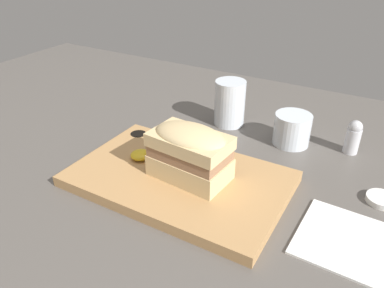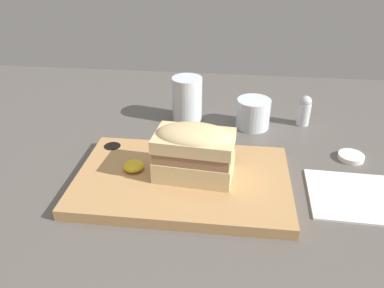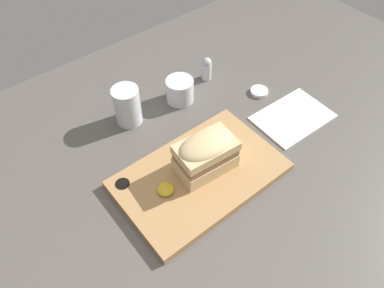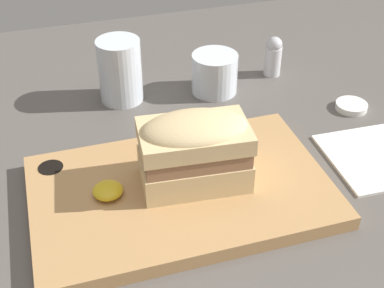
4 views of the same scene
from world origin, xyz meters
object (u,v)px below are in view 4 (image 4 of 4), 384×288
object	(u,v)px
sandwich	(194,148)
condiment_dish	(351,106)
wine_glass	(215,75)
water_glass	(120,75)
salt_shaker	(273,56)
serving_board	(180,191)

from	to	relation	value
sandwich	condiment_dish	xyz separation A→B (cm)	(30.39, 12.03, -6.71)
wine_glass	condiment_dish	distance (cm)	22.93
sandwich	condiment_dish	size ratio (longest dim) A/B	2.78
water_glass	salt_shaker	bearing A→B (deg)	1.15
water_glass	serving_board	bearing A→B (deg)	-84.64
serving_board	sandwich	size ratio (longest dim) A/B	2.67
serving_board	salt_shaker	world-z (taller)	salt_shaker
serving_board	condiment_dish	size ratio (longest dim) A/B	7.45
wine_glass	salt_shaker	bearing A→B (deg)	12.14
condiment_dish	wine_glass	bearing A→B (deg)	148.37
sandwich	salt_shaker	bearing A→B (deg)	49.35
sandwich	condiment_dish	distance (cm)	33.37
sandwich	condiment_dish	bearing A→B (deg)	21.60
water_glass	wine_glass	world-z (taller)	water_glass
serving_board	sandwich	xyz separation A→B (cm)	(2.06, 0.44, 6.22)
water_glass	wine_glass	bearing A→B (deg)	-7.31
serving_board	condiment_dish	distance (cm)	34.76
salt_shaker	water_glass	bearing A→B (deg)	-178.85
sandwich	condiment_dish	world-z (taller)	sandwich
water_glass	condiment_dish	world-z (taller)	water_glass
salt_shaker	condiment_dish	xyz separation A→B (cm)	(7.61, -14.50, -3.15)
salt_shaker	condiment_dish	size ratio (longest dim) A/B	1.41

